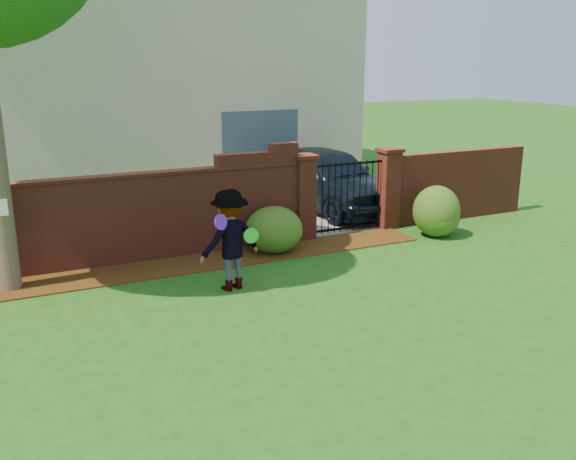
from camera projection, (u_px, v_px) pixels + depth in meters
name	position (u px, v px, depth m)	size (l,w,h in m)	color
ground	(281.00, 326.00, 9.34)	(80.00, 80.00, 0.01)	#1C4F13
mulch_bed	(163.00, 268.00, 11.85)	(11.10, 1.08, 0.03)	#3A200A
brick_wall	(96.00, 220.00, 11.75)	(8.70, 0.31, 2.16)	maroon
brick_wall_return	(456.00, 185.00, 15.32)	(4.00, 0.25, 1.70)	maroon
pillar_left	(304.00, 197.00, 13.56)	(0.50, 0.50, 1.88)	maroon
pillar_right	(388.00, 188.00, 14.46)	(0.50, 0.50, 1.88)	maroon
iron_gate	(347.00, 197.00, 14.04)	(1.78, 0.03, 1.60)	black
driveway	(275.00, 198.00, 17.75)	(3.20, 8.00, 0.01)	gray
house	(149.00, 81.00, 19.35)	(12.40, 6.40, 6.30)	beige
car	(334.00, 180.00, 16.13)	(1.94, 4.82, 1.64)	black
paper_notice	(1.00, 208.00, 10.25)	(0.20, 0.01, 0.28)	white
shrub_left	(274.00, 230.00, 12.73)	(1.18, 1.18, 0.97)	#245018
shrub_middle	(436.00, 211.00, 13.88)	(1.05, 1.05, 1.15)	#245018
shrub_right	(437.00, 217.00, 13.90)	(0.98, 0.98, 0.87)	#245018
man	(231.00, 240.00, 10.60)	(1.14, 0.65, 1.76)	gray
frisbee_purple	(221.00, 222.00, 10.07)	(0.27, 0.27, 0.02)	#591EBB
frisbee_green	(251.00, 236.00, 10.52)	(0.27, 0.27, 0.02)	green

